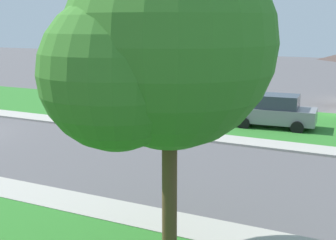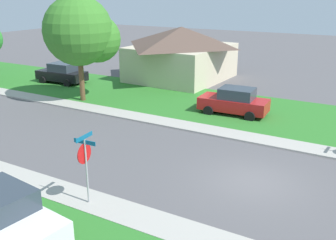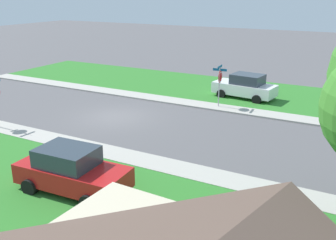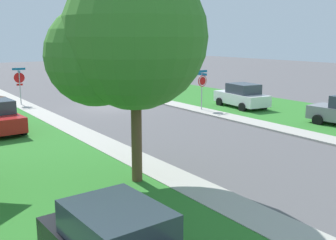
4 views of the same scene
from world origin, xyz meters
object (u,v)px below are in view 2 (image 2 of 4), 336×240
car_black_near_corner (62,73)px  stop_sign_far_corner (85,158)px  house_right_setback (181,52)px  car_white_across_road (4,216)px  car_red_far_down_street (234,101)px  tree_sidewalk_mid (83,33)px

car_black_near_corner → stop_sign_far_corner: bearing=-133.3°
car_black_near_corner → house_right_setback: bearing=-50.8°
car_black_near_corner → house_right_setback: (6.51, -7.99, 1.50)m
car_black_near_corner → car_white_across_road: bearing=-140.3°
house_right_setback → car_red_far_down_street: bearing=-134.2°
car_black_near_corner → house_right_setback: house_right_setback is taller
house_right_setback → car_black_near_corner: bearing=129.2°
car_white_across_road → car_red_far_down_street: bearing=-5.7°
stop_sign_far_corner → car_black_near_corner: 20.65m
car_red_far_down_street → tree_sidewalk_mid: (-2.04, 10.36, 3.92)m
tree_sidewalk_mid → house_right_setback: tree_sidewalk_mid is taller
car_black_near_corner → tree_sidewalk_mid: (-3.13, -5.44, 3.92)m
car_red_far_down_street → tree_sidewalk_mid: size_ratio=0.60×
stop_sign_far_corner → tree_sidewalk_mid: bearing=40.9°
house_right_setback → tree_sidewalk_mid: bearing=165.2°
car_red_far_down_street → house_right_setback: bearing=45.8°
car_white_across_road → house_right_setback: bearing=14.7°
car_red_far_down_street → house_right_setback: size_ratio=0.47×
stop_sign_far_corner → car_black_near_corner: (14.16, 15.00, -1.01)m
stop_sign_far_corner → car_white_across_road: bearing=165.0°
car_red_far_down_street → house_right_setback: house_right_setback is taller
stop_sign_far_corner → house_right_setback: size_ratio=0.30×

